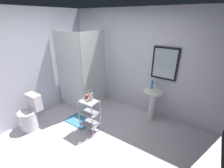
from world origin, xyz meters
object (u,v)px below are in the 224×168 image
object	(u,v)px
pedestal_sink	(153,98)
bath_mat	(79,121)
lotion_bottle_white	(91,96)
hand_soap_bottle	(152,85)
toilet	(30,115)
shower_stall	(84,89)
storage_cart	(90,114)
rinse_cup	(87,97)

from	to	relation	value
pedestal_sink	bath_mat	world-z (taller)	pedestal_sink
pedestal_sink	lotion_bottle_white	bearing A→B (deg)	-131.75
hand_soap_bottle	bath_mat	distance (m)	1.91
pedestal_sink	toilet	bearing A→B (deg)	-140.45
toilet	lotion_bottle_white	xyz separation A→B (m)	(1.19, 0.70, 0.52)
shower_stall	bath_mat	size ratio (longest dim) A/B	3.33
pedestal_sink	hand_soap_bottle	size ratio (longest dim) A/B	4.61
pedestal_sink	lotion_bottle_white	xyz separation A→B (m)	(-0.94, -1.05, 0.25)
pedestal_sink	toilet	size ratio (longest dim) A/B	1.07
bath_mat	pedestal_sink	bearing A→B (deg)	36.03
storage_cart	bath_mat	distance (m)	0.63
toilet	lotion_bottle_white	size ratio (longest dim) A/B	3.62
storage_cart	toilet	bearing A→B (deg)	-151.35
toilet	rinse_cup	size ratio (longest dim) A/B	8.89
rinse_cup	bath_mat	world-z (taller)	rinse_cup
shower_stall	storage_cart	world-z (taller)	shower_stall
shower_stall	storage_cart	size ratio (longest dim) A/B	2.70
toilet	storage_cart	world-z (taller)	toilet
shower_stall	bath_mat	distance (m)	0.95
toilet	storage_cart	size ratio (longest dim) A/B	1.03
shower_stall	hand_soap_bottle	xyz separation A→B (m)	(1.79, 0.35, 0.42)
lotion_bottle_white	hand_soap_bottle	bearing A→B (deg)	51.25
toilet	bath_mat	size ratio (longest dim) A/B	1.27
rinse_cup	lotion_bottle_white	bearing A→B (deg)	0.67
shower_stall	hand_soap_bottle	size ratio (longest dim) A/B	11.39
shower_stall	pedestal_sink	size ratio (longest dim) A/B	2.47
shower_stall	pedestal_sink	world-z (taller)	shower_stall
pedestal_sink	lotion_bottle_white	size ratio (longest dim) A/B	3.86
shower_stall	toilet	world-z (taller)	shower_stall
hand_soap_bottle	shower_stall	bearing A→B (deg)	-168.89
shower_stall	pedestal_sink	bearing A→B (deg)	9.80
hand_soap_bottle	rinse_cup	xyz separation A→B (m)	(-0.99, -1.08, -0.11)
pedestal_sink	storage_cart	size ratio (longest dim) A/B	1.09
hand_soap_bottle	rinse_cup	bearing A→B (deg)	-132.36
hand_soap_bottle	lotion_bottle_white	xyz separation A→B (m)	(-0.87, -1.08, -0.06)
pedestal_sink	storage_cart	world-z (taller)	pedestal_sink
storage_cart	bath_mat	xyz separation A→B (m)	(-0.45, 0.10, -0.43)
toilet	pedestal_sink	bearing A→B (deg)	39.55
shower_stall	lotion_bottle_white	size ratio (longest dim) A/B	9.53
shower_stall	toilet	bearing A→B (deg)	-100.42
lotion_bottle_white	bath_mat	bearing A→B (deg)	175.84
pedestal_sink	rinse_cup	distance (m)	1.51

